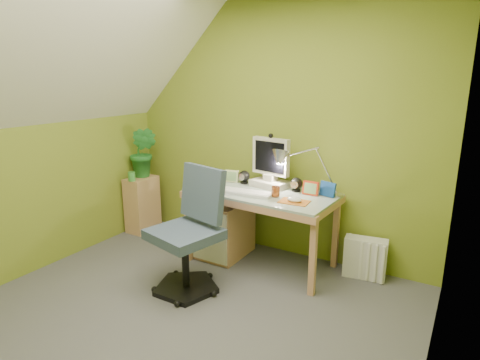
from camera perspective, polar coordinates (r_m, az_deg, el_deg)
The scene contains 23 objects.
floor at distance 3.03m, azimuth -10.32°, elevation -20.15°, with size 3.20×3.20×0.01m, color #525257.
wall_back at distance 3.87m, azimuth 4.58°, elevation 6.98°, with size 3.20×0.01×2.40m, color olive.
wall_left at distance 3.80m, azimuth -29.85°, elevation 4.94°, with size 0.01×3.20×2.40m, color olive.
wall_right at distance 1.92m, azimuth 26.88°, elevation -2.63°, with size 0.01×3.20×2.40m, color olive.
slope_ceiling at distance 3.26m, azimuth -25.88°, elevation 15.63°, with size 1.10×3.20×1.10m, color white.
desk at distance 3.72m, azimuth 2.97°, elevation -6.82°, with size 1.31×0.66×0.70m, color tan, non-canonical shape.
monitor at distance 3.70m, azimuth 4.40°, elevation 2.86°, with size 0.37×0.22×0.51m, color beige, non-canonical shape.
speaker_left at distance 3.85m, azimuth 0.61°, elevation 0.44°, with size 0.11×0.11×0.13m, color black, non-canonical shape.
speaker_right at distance 3.62m, azimuth 8.02°, elevation -0.63°, with size 0.11×0.11×0.13m, color black, non-canonical shape.
keyboard at distance 3.52m, azimuth 0.84°, elevation -1.80°, with size 0.48×0.15×0.02m, color silver.
mousepad at distance 3.33m, azimuth 7.72°, elevation -3.08°, with size 0.24×0.17×0.01m, color #B45F1C.
mouse at distance 3.33m, azimuth 7.73°, elevation -2.79°, with size 0.12×0.08×0.04m, color silver.
amber_tumbler at distance 3.45m, azimuth 5.08°, elevation -1.64°, with size 0.07×0.07×0.09m, color brown.
candle_cluster at distance 3.90m, azimuth -4.69°, elevation 0.59°, with size 0.17×0.15×0.13m, color #B60F22, non-canonical shape.
photo_frame_red at distance 3.53m, azimuth 10.01°, elevation -1.15°, with size 0.14×0.02×0.12m, color #B62E13.
photo_frame_blue at distance 3.53m, azimuth 12.36°, elevation -1.28°, with size 0.15×0.02×0.13m, color navy.
photo_frame_green at distance 3.90m, azimuth -1.19°, elevation 0.55°, with size 0.14×0.02×0.12m, color beige.
desk_lamp at distance 3.52m, azimuth 10.99°, elevation 2.89°, with size 0.58×0.25×0.62m, color silver, non-canonical shape.
side_ledge at distance 4.65m, azimuth -13.71°, elevation -3.35°, with size 0.23×0.35×0.62m, color tan.
potted_plant at distance 4.53m, azimuth -13.60°, elevation 3.84°, with size 0.30×0.25×0.55m, color #27772F.
green_cup at distance 4.44m, azimuth -15.14°, elevation 0.49°, with size 0.08×0.08×0.10m, color green.
task_chair at distance 3.24m, azimuth -7.93°, elevation -7.29°, with size 0.56×0.56×1.02m, color #3B4B61, non-canonical shape.
radiator at distance 3.71m, azimuth 17.36°, elevation -10.53°, with size 0.36×0.14×0.36m, color silver.
Camera 1 is at (1.69, -1.84, 1.72)m, focal length 30.00 mm.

